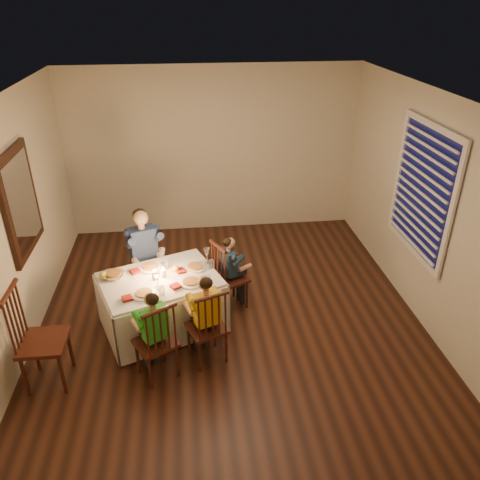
{
  "coord_description": "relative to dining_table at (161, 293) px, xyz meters",
  "views": [
    {
      "loc": [
        -0.42,
        -4.56,
        3.49
      ],
      "look_at": [
        0.14,
        0.15,
        0.97
      ],
      "focal_mm": 35.0,
      "sensor_mm": 36.0,
      "label": 1
    }
  ],
  "objects": [
    {
      "name": "ground",
      "position": [
        0.8,
        0.09,
        -0.48
      ],
      "size": [
        5.0,
        5.0,
        0.0
      ],
      "primitive_type": "plane",
      "color": "black",
      "rests_on": "ground"
    },
    {
      "name": "wall_left",
      "position": [
        -1.45,
        0.09,
        0.82
      ],
      "size": [
        0.02,
        5.0,
        2.6
      ],
      "primitive_type": "cube",
      "color": "beige",
      "rests_on": "ground"
    },
    {
      "name": "wall_right",
      "position": [
        3.05,
        0.09,
        0.82
      ],
      "size": [
        0.02,
        5.0,
        2.6
      ],
      "primitive_type": "cube",
      "color": "beige",
      "rests_on": "ground"
    },
    {
      "name": "wall_back",
      "position": [
        0.8,
        2.59,
        0.82
      ],
      "size": [
        4.5,
        0.02,
        2.6
      ],
      "primitive_type": "cube",
      "color": "beige",
      "rests_on": "ground"
    },
    {
      "name": "ceiling",
      "position": [
        0.8,
        0.09,
        2.12
      ],
      "size": [
        5.0,
        5.0,
        0.0
      ],
      "primitive_type": "plane",
      "color": "white",
      "rests_on": "wall_back"
    },
    {
      "name": "dining_table",
      "position": [
        0.0,
        0.0,
        0.0
      ],
      "size": [
        1.54,
        1.33,
        0.64
      ],
      "rotation": [
        0.0,
        0.0,
        0.36
      ],
      "color": "silver",
      "rests_on": "ground"
    },
    {
      "name": "chair_adult",
      "position": [
        -0.21,
        0.7,
        -0.48
      ],
      "size": [
        0.48,
        0.47,
        0.92
      ],
      "primitive_type": null,
      "rotation": [
        0.0,
        0.0,
        0.35
      ],
      "color": "black",
      "rests_on": "ground"
    },
    {
      "name": "chair_near_left",
      "position": [
        -0.03,
        -0.77,
        -0.48
      ],
      "size": [
        0.5,
        0.5,
        0.92
      ],
      "primitive_type": null,
      "rotation": [
        0.0,
        0.0,
        3.65
      ],
      "color": "black",
      "rests_on": "ground"
    },
    {
      "name": "chair_near_right",
      "position": [
        0.49,
        -0.6,
        -0.48
      ],
      "size": [
        0.48,
        0.47,
        0.92
      ],
      "primitive_type": null,
      "rotation": [
        0.0,
        0.0,
        3.5
      ],
      "color": "black",
      "rests_on": "ground"
    },
    {
      "name": "chair_end",
      "position": [
        0.82,
        0.33,
        -0.48
      ],
      "size": [
        0.49,
        0.5,
        0.92
      ],
      "primitive_type": null,
      "rotation": [
        0.0,
        0.0,
        2.03
      ],
      "color": "black",
      "rests_on": "ground"
    },
    {
      "name": "chair_extra",
      "position": [
        -1.1,
        -0.73,
        -0.48
      ],
      "size": [
        0.44,
        0.46,
        1.11
      ],
      "primitive_type": null,
      "rotation": [
        0.0,
        0.0,
        1.56
      ],
      "color": "black",
      "rests_on": "ground"
    },
    {
      "name": "adult",
      "position": [
        -0.21,
        0.7,
        -0.48
      ],
      "size": [
        0.54,
        0.52,
        1.2
      ],
      "primitive_type": null,
      "rotation": [
        0.0,
        0.0,
        0.35
      ],
      "color": "navy",
      "rests_on": "ground"
    },
    {
      "name": "child_green",
      "position": [
        -0.03,
        -0.77,
        -0.48
      ],
      "size": [
        0.42,
        0.41,
        1.01
      ],
      "primitive_type": null,
      "rotation": [
        0.0,
        0.0,
        3.65
      ],
      "color": "green",
      "rests_on": "ground"
    },
    {
      "name": "child_yellow",
      "position": [
        0.49,
        -0.6,
        -0.48
      ],
      "size": [
        0.42,
        0.41,
        1.04
      ],
      "primitive_type": null,
      "rotation": [
        0.0,
        0.0,
        3.5
      ],
      "color": "#F0AC1A",
      "rests_on": "ground"
    },
    {
      "name": "child_teal",
      "position": [
        0.82,
        0.33,
        -0.48
      ],
      "size": [
        0.37,
        0.38,
        0.96
      ],
      "primitive_type": null,
      "rotation": [
        0.0,
        0.0,
        2.03
      ],
      "color": "#1B3045",
      "rests_on": "ground"
    },
    {
      "name": "setting_adult",
      "position": [
        -0.11,
        0.22,
        0.2
      ],
      "size": [
        0.33,
        0.33,
        0.02
      ],
      "primitive_type": "cylinder",
      "rotation": [
        0.0,
        0.0,
        0.36
      ],
      "color": "silver",
      "rests_on": "dining_table"
    },
    {
      "name": "setting_green",
      "position": [
        -0.15,
        -0.31,
        0.2
      ],
      "size": [
        0.33,
        0.33,
        0.02
      ],
      "primitive_type": "cylinder",
      "rotation": [
        0.0,
        0.0,
        0.36
      ],
      "color": "silver",
      "rests_on": "dining_table"
    },
    {
      "name": "setting_yellow",
      "position": [
        0.35,
        -0.14,
        0.2
      ],
      "size": [
        0.33,
        0.33,
        0.02
      ],
      "primitive_type": "cylinder",
      "rotation": [
        0.0,
        0.0,
        0.36
      ],
      "color": "silver",
      "rests_on": "dining_table"
    },
    {
      "name": "setting_teal",
      "position": [
        0.41,
        0.17,
        0.2
      ],
      "size": [
        0.33,
        0.33,
        0.02
      ],
      "primitive_type": "cylinder",
      "rotation": [
        0.0,
        0.0,
        0.36
      ],
      "color": "silver",
      "rests_on": "dining_table"
    },
    {
      "name": "candle_left",
      "position": [
        -0.05,
        -0.02,
        0.24
      ],
      "size": [
        0.06,
        0.06,
        0.1
      ],
      "primitive_type": "cylinder",
      "color": "silver",
      "rests_on": "dining_table"
    },
    {
      "name": "candle_right",
      "position": [
        0.05,
        0.02,
        0.24
      ],
      "size": [
        0.06,
        0.06,
        0.1
      ],
      "primitive_type": "cylinder",
      "color": "silver",
      "rests_on": "dining_table"
    },
    {
      "name": "squash",
      "position": [
        -0.61,
        0.06,
        0.24
      ],
      "size": [
        0.09,
        0.09,
        0.09
      ],
      "primitive_type": "sphere",
      "color": "yellow",
      "rests_on": "dining_table"
    },
    {
      "name": "orange_fruit",
      "position": [
        0.18,
        0.12,
        0.23
      ],
      "size": [
        0.08,
        0.08,
        0.08
      ],
      "primitive_type": "sphere",
      "color": "orange",
      "rests_on": "dining_table"
    },
    {
      "name": "serving_bowl",
      "position": [
        -0.5,
        0.08,
        0.22
      ],
      "size": [
        0.24,
        0.24,
        0.06
      ],
      "primitive_type": "imported",
      "rotation": [
        0.0,
        0.0,
        0.02
      ],
      "color": "silver",
      "rests_on": "dining_table"
    },
    {
      "name": "wall_mirror",
      "position": [
        -1.42,
        0.39,
        1.02
      ],
      "size": [
        0.06,
        0.95,
        1.15
      ],
      "color": "black",
      "rests_on": "wall_left"
    },
    {
      "name": "window_blinds",
      "position": [
        3.0,
        0.19,
        1.02
      ],
      "size": [
        0.07,
        1.34,
        1.54
      ],
      "color": "#0D0E36",
      "rests_on": "wall_right"
    }
  ]
}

